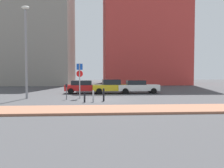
{
  "coord_description": "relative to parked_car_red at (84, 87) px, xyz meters",
  "views": [
    {
      "loc": [
        -0.27,
        -20.21,
        2.29
      ],
      "look_at": [
        1.2,
        1.3,
        1.29
      ],
      "focal_mm": 38.02,
      "sensor_mm": 36.0,
      "label": 1
    }
  ],
  "objects": [
    {
      "name": "traffic_bollard_far",
      "position": [
        1.97,
        -7.49,
        -0.25
      ],
      "size": [
        0.15,
        0.15,
        1.04
      ],
      "primitive_type": "cylinder",
      "color": "black",
      "rests_on": "ground"
    },
    {
      "name": "building_under_construction",
      "position": [
        -10.11,
        22.38,
        10.8
      ],
      "size": [
        13.24,
        15.47,
        23.13
      ],
      "primitive_type": "cube",
      "color": "gray",
      "rests_on": "ground"
    },
    {
      "name": "traffic_bollard_mid",
      "position": [
        0.45,
        -8.2,
        -0.34
      ],
      "size": [
        0.14,
        0.14,
        0.85
      ],
      "primitive_type": "cylinder",
      "color": "black",
      "rests_on": "ground"
    },
    {
      "name": "sidewalk_brick",
      "position": [
        1.6,
        -12.39,
        -0.69
      ],
      "size": [
        40.0,
        3.18,
        0.14
      ],
      "primitive_type": "cube",
      "color": "#9E664C",
      "rests_on": "ground"
    },
    {
      "name": "parked_car_red",
      "position": [
        0.0,
        0.0,
        0.0
      ],
      "size": [
        4.43,
        2.09,
        1.44
      ],
      "color": "red",
      "rests_on": "ground"
    },
    {
      "name": "street_lamp",
      "position": [
        -4.86,
        -5.03,
        3.99
      ],
      "size": [
        0.7,
        0.36,
        8.21
      ],
      "color": "gray",
      "rests_on": "ground"
    },
    {
      "name": "building_colorful_midrise",
      "position": [
        11.23,
        23.35,
        13.48
      ],
      "size": [
        16.22,
        15.31,
        28.48
      ],
      "primitive_type": "cube",
      "color": "#BF3833",
      "rests_on": "ground"
    },
    {
      "name": "parking_sign_post",
      "position": [
        -0.13,
        -5.14,
        1.22
      ],
      "size": [
        0.6,
        0.14,
        3.15
      ],
      "color": "gray",
      "rests_on": "ground"
    },
    {
      "name": "ground_plane",
      "position": [
        1.6,
        -6.48,
        -0.76
      ],
      "size": [
        120.0,
        120.0,
        0.0
      ],
      "primitive_type": "plane",
      "color": "#424244"
    },
    {
      "name": "traffic_bollard_near",
      "position": [
        1.13,
        -8.04,
        -0.3
      ],
      "size": [
        0.13,
        0.13,
        0.92
      ],
      "primitive_type": "cylinder",
      "color": "#B7B7BC",
      "rests_on": "ground"
    },
    {
      "name": "parking_meter",
      "position": [
        -1.2,
        -6.12,
        0.12
      ],
      "size": [
        0.18,
        0.14,
        1.35
      ],
      "color": "#4C4C51",
      "rests_on": "ground"
    },
    {
      "name": "parked_car_white",
      "position": [
        6.04,
        -0.34,
        -0.01
      ],
      "size": [
        4.6,
        1.92,
        1.46
      ],
      "color": "white",
      "rests_on": "ground"
    },
    {
      "name": "parked_car_yellow",
      "position": [
        3.1,
        -0.19,
        0.03
      ],
      "size": [
        4.44,
        2.22,
        1.56
      ],
      "color": "gold",
      "rests_on": "ground"
    }
  ]
}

